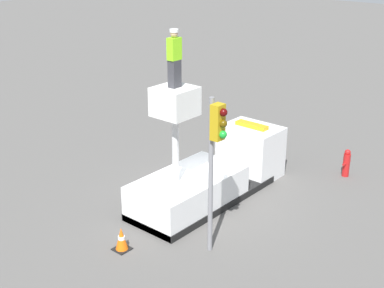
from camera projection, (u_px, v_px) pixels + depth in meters
The scene contains 6 objects.
ground_plane at pixel (203, 200), 18.74m from camera, with size 120.00×120.00×0.00m, color #565451.
bucket_truck at pixel (211, 174), 18.74m from camera, with size 6.53×2.20×4.38m.
worker at pixel (174, 59), 15.82m from camera, with size 0.40×0.26×1.75m.
traffic_light_pole at pixel (215, 146), 14.49m from camera, with size 0.34×0.57×4.68m.
fire_hydrant at pixel (346, 163), 20.42m from camera, with size 0.50×0.26×1.10m.
traffic_cone_rear at pixel (122, 239), 15.67m from camera, with size 0.47×0.47×0.72m.
Camera 1 is at (-12.97, -10.57, 8.67)m, focal length 50.00 mm.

